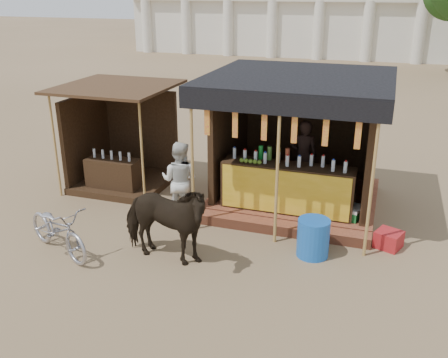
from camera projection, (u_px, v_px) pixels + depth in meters
name	position (u px, v px, depth m)	size (l,w,h in m)	color
ground	(193.00, 275.00, 8.13)	(120.00, 120.00, 0.00)	#846B4C
main_stall	(296.00, 159.00, 10.43)	(3.60, 3.61, 2.78)	#974D31
secondary_stall	(118.00, 149.00, 11.62)	(2.40, 2.40, 2.38)	#372314
cow	(164.00, 222.00, 8.31)	(0.79, 1.73, 1.46)	black
motorbike	(58.00, 229.00, 8.67)	(0.61, 1.74, 0.92)	#9E9EA7
bystander	(180.00, 180.00, 9.93)	(0.77, 0.60, 1.59)	silver
blue_barrel	(313.00, 238.00, 8.62)	(0.56, 0.56, 0.68)	blue
red_crate	(389.00, 239.00, 8.96)	(0.43, 0.41, 0.31)	#A51B1E
cooler	(344.00, 215.00, 9.72)	(0.73, 0.59, 0.46)	#1A782F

